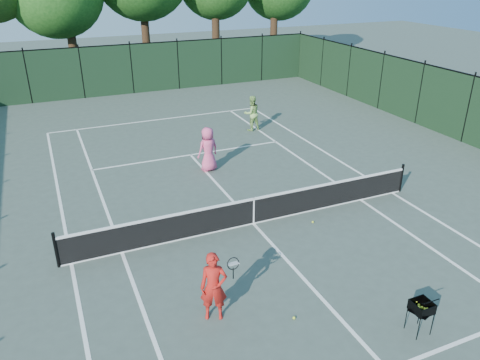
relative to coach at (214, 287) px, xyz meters
name	(u,v)px	position (x,y,z in m)	size (l,w,h in m)	color
ground	(253,224)	(2.64, 3.53, -0.85)	(90.00, 90.00, 0.00)	#425046
sideline_doubles_left	(71,264)	(-2.85, 3.53, -0.85)	(0.10, 23.77, 0.01)	white
sideline_doubles_right	(392,193)	(8.12, 3.53, -0.85)	(0.10, 23.77, 0.01)	white
sideline_singles_left	(122,253)	(-1.48, 3.53, -0.85)	(0.10, 23.77, 0.01)	white
sideline_singles_right	(361,200)	(6.75, 3.53, -0.85)	(0.10, 23.77, 0.01)	white
baseline_far	(158,120)	(2.64, 15.41, -0.85)	(10.97, 0.10, 0.01)	white
service_line_far	(191,155)	(2.64, 9.93, -0.85)	(8.23, 0.10, 0.01)	white
center_service_line	(253,224)	(2.64, 3.53, -0.85)	(0.10, 12.80, 0.01)	white
tennis_net	(254,210)	(2.64, 3.53, -0.37)	(11.69, 0.09, 1.06)	black
fence_far	(132,69)	(2.64, 21.53, 0.65)	(24.00, 0.05, 3.00)	black
coach	(214,287)	(0.00, 0.00, 0.00)	(1.06, 0.60, 1.70)	red
player_pink	(208,149)	(2.80, 8.09, 0.03)	(0.97, 0.74, 1.77)	#E95285
player_green	(252,113)	(6.44, 11.92, 0.00)	(0.88, 0.71, 1.71)	#8DBC5E
ball_hopper	(422,307)	(3.96, -2.25, -0.17)	(0.54, 0.54, 0.81)	black
loose_ball_near_cart	(294,318)	(1.65, -0.81, -0.82)	(0.07, 0.07, 0.07)	#C9E92F
loose_ball_midcourt	(313,222)	(4.38, 2.82, -0.82)	(0.07, 0.07, 0.07)	#CEE32E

